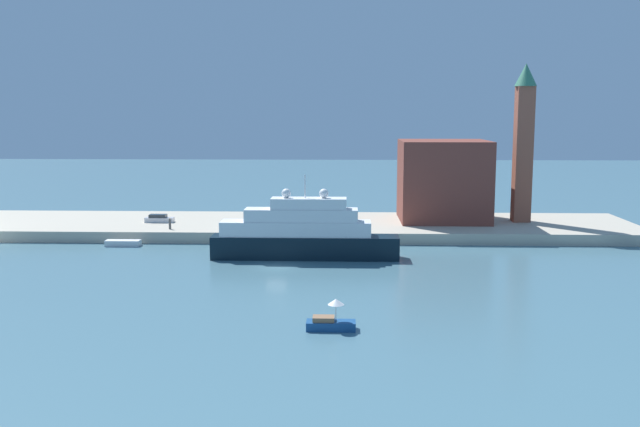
% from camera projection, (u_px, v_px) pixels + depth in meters
% --- Properties ---
extents(ground, '(400.00, 400.00, 0.00)m').
position_uv_depth(ground, '(276.00, 268.00, 89.62)').
color(ground, slate).
extents(quay_dock, '(110.00, 22.30, 1.70)m').
position_uv_depth(quay_dock, '(292.00, 227.00, 116.35)').
color(quay_dock, '#B7AD99').
rests_on(quay_dock, ground).
extents(large_yacht, '(24.98, 4.00, 11.22)m').
position_uv_depth(large_yacht, '(303.00, 234.00, 95.17)').
color(large_yacht, black).
rests_on(large_yacht, ground).
extents(small_motorboat, '(4.45, 1.64, 2.87)m').
position_uv_depth(small_motorboat, '(331.00, 321.00, 64.27)').
color(small_motorboat, navy).
rests_on(small_motorboat, ground).
extents(work_barge, '(5.02, 1.64, 0.87)m').
position_uv_depth(work_barge, '(123.00, 243.00, 104.11)').
color(work_barge, silver).
rests_on(work_barge, ground).
extents(harbor_building, '(14.19, 13.46, 13.09)m').
position_uv_depth(harbor_building, '(443.00, 180.00, 116.94)').
color(harbor_building, brown).
rests_on(harbor_building, quay_dock).
extents(bell_tower, '(3.52, 3.52, 25.32)m').
position_uv_depth(bell_tower, '(524.00, 138.00, 114.32)').
color(bell_tower, '#93513D').
rests_on(bell_tower, quay_dock).
extents(parked_car, '(4.55, 1.67, 1.28)m').
position_uv_depth(parked_car, '(159.00, 219.00, 115.39)').
color(parked_car, silver).
rests_on(parked_car, quay_dock).
extents(person_figure, '(0.36, 0.36, 1.74)m').
position_uv_depth(person_figure, '(170.00, 224.00, 108.50)').
color(person_figure, '#4C4C4C').
rests_on(person_figure, quay_dock).
extents(mooring_bollard, '(0.42, 0.42, 0.72)m').
position_uv_depth(mooring_bollard, '(262.00, 229.00, 107.05)').
color(mooring_bollard, black).
rests_on(mooring_bollard, quay_dock).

